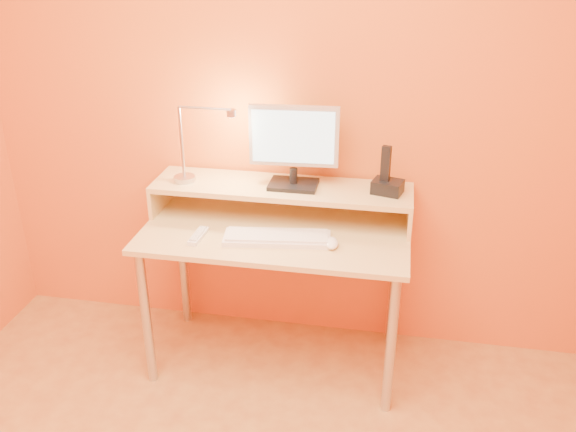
% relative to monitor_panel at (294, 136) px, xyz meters
% --- Properties ---
extents(wall_back, '(3.00, 0.04, 2.50)m').
position_rel_monitor_panel_xyz_m(wall_back, '(-0.06, 0.16, 0.13)').
color(wall_back, orange).
rests_on(wall_back, floor).
extents(desk_leg_fl, '(0.04, 0.04, 0.69)m').
position_rel_monitor_panel_xyz_m(desk_leg_fl, '(-0.61, -0.41, -0.77)').
color(desk_leg_fl, '#B7B6C1').
rests_on(desk_leg_fl, floor).
extents(desk_leg_fr, '(0.04, 0.04, 0.69)m').
position_rel_monitor_panel_xyz_m(desk_leg_fr, '(0.49, -0.41, -0.77)').
color(desk_leg_fr, '#B7B6C1').
rests_on(desk_leg_fr, floor).
extents(desk_leg_bl, '(0.04, 0.04, 0.69)m').
position_rel_monitor_panel_xyz_m(desk_leg_bl, '(-0.61, 0.09, -0.77)').
color(desk_leg_bl, '#B7B6C1').
rests_on(desk_leg_bl, floor).
extents(desk_leg_br, '(0.04, 0.04, 0.69)m').
position_rel_monitor_panel_xyz_m(desk_leg_br, '(0.49, 0.09, -0.77)').
color(desk_leg_br, '#B7B6C1').
rests_on(desk_leg_br, floor).
extents(desk_lower, '(1.20, 0.60, 0.02)m').
position_rel_monitor_panel_xyz_m(desk_lower, '(-0.06, -0.16, -0.41)').
color(desk_lower, '#D0B77A').
rests_on(desk_lower, floor).
extents(shelf_riser_left, '(0.02, 0.30, 0.14)m').
position_rel_monitor_panel_xyz_m(shelf_riser_left, '(-0.65, -0.01, -0.33)').
color(shelf_riser_left, '#D0B77A').
rests_on(shelf_riser_left, desk_lower).
extents(shelf_riser_right, '(0.02, 0.30, 0.14)m').
position_rel_monitor_panel_xyz_m(shelf_riser_right, '(0.53, -0.01, -0.33)').
color(shelf_riser_right, '#D0B77A').
rests_on(shelf_riser_right, desk_lower).
extents(desk_shelf, '(1.20, 0.30, 0.02)m').
position_rel_monitor_panel_xyz_m(desk_shelf, '(-0.06, -0.01, -0.25)').
color(desk_shelf, '#D0B77A').
rests_on(desk_shelf, desk_lower).
extents(monitor_foot, '(0.22, 0.16, 0.02)m').
position_rel_monitor_panel_xyz_m(monitor_foot, '(-0.00, -0.01, -0.23)').
color(monitor_foot, black).
rests_on(monitor_foot, desk_shelf).
extents(monitor_neck, '(0.04, 0.04, 0.07)m').
position_rel_monitor_panel_xyz_m(monitor_neck, '(-0.00, -0.01, -0.19)').
color(monitor_neck, black).
rests_on(monitor_neck, monitor_foot).
extents(monitor_panel, '(0.40, 0.06, 0.27)m').
position_rel_monitor_panel_xyz_m(monitor_panel, '(0.00, 0.00, 0.00)').
color(monitor_panel, '#B7B7B7').
rests_on(monitor_panel, monitor_neck).
extents(monitor_back, '(0.36, 0.03, 0.23)m').
position_rel_monitor_panel_xyz_m(monitor_back, '(-0.00, 0.02, 0.00)').
color(monitor_back, black).
rests_on(monitor_back, monitor_panel).
extents(monitor_screen, '(0.36, 0.03, 0.24)m').
position_rel_monitor_panel_xyz_m(monitor_screen, '(-0.00, -0.02, 0.00)').
color(monitor_screen, '#A9E5FF').
rests_on(monitor_screen, monitor_panel).
extents(lamp_base, '(0.10, 0.10, 0.02)m').
position_rel_monitor_panel_xyz_m(lamp_base, '(-0.51, -0.04, -0.23)').
color(lamp_base, '#B7B6C1').
rests_on(lamp_base, desk_shelf).
extents(lamp_post, '(0.01, 0.01, 0.33)m').
position_rel_monitor_panel_xyz_m(lamp_post, '(-0.51, -0.04, -0.05)').
color(lamp_post, '#B7B6C1').
rests_on(lamp_post, lamp_base).
extents(lamp_arm, '(0.24, 0.01, 0.01)m').
position_rel_monitor_panel_xyz_m(lamp_arm, '(-0.39, -0.04, 0.12)').
color(lamp_arm, '#B7B6C1').
rests_on(lamp_arm, lamp_post).
extents(lamp_head, '(0.04, 0.04, 0.03)m').
position_rel_monitor_panel_xyz_m(lamp_head, '(-0.27, -0.04, 0.10)').
color(lamp_head, '#B7B6C1').
rests_on(lamp_head, lamp_arm).
extents(lamp_bulb, '(0.03, 0.03, 0.00)m').
position_rel_monitor_panel_xyz_m(lamp_bulb, '(-0.27, -0.04, 0.09)').
color(lamp_bulb, '#FFEAC6').
rests_on(lamp_bulb, lamp_head).
extents(phone_dock, '(0.15, 0.13, 0.06)m').
position_rel_monitor_panel_xyz_m(phone_dock, '(0.43, -0.01, -0.21)').
color(phone_dock, black).
rests_on(phone_dock, desk_shelf).
extents(phone_handset, '(0.05, 0.03, 0.16)m').
position_rel_monitor_panel_xyz_m(phone_handset, '(0.41, -0.01, -0.10)').
color(phone_handset, black).
rests_on(phone_handset, phone_dock).
extents(phone_led, '(0.01, 0.00, 0.04)m').
position_rel_monitor_panel_xyz_m(phone_led, '(0.47, -0.06, -0.21)').
color(phone_led, '#2357FF').
rests_on(phone_led, phone_dock).
extents(keyboard, '(0.48, 0.20, 0.02)m').
position_rel_monitor_panel_xyz_m(keyboard, '(-0.03, -0.25, -0.39)').
color(keyboard, silver).
rests_on(keyboard, desk_lower).
extents(mouse, '(0.07, 0.11, 0.03)m').
position_rel_monitor_panel_xyz_m(mouse, '(0.21, -0.26, -0.38)').
color(mouse, white).
rests_on(mouse, desk_lower).
extents(remote_control, '(0.05, 0.16, 0.02)m').
position_rel_monitor_panel_xyz_m(remote_control, '(-0.37, -0.29, -0.39)').
color(remote_control, silver).
rests_on(remote_control, desk_lower).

